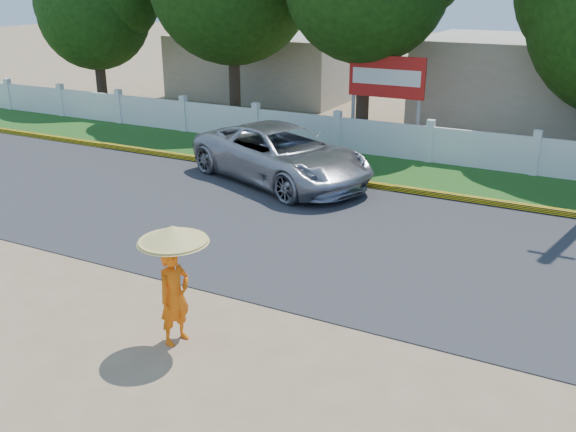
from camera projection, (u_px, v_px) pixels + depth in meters
name	position (u px, v px, depth m)	size (l,w,h in m)	color
ground	(229.00, 333.00, 10.06)	(120.00, 120.00, 0.00)	#9E8460
road	(341.00, 236.00, 13.80)	(60.00, 7.00, 0.02)	#38383A
grass_verge	(414.00, 174.00, 18.17)	(60.00, 3.50, 0.03)	#2D601E
curb	(395.00, 188.00, 16.73)	(40.00, 0.18, 0.16)	yellow
fence	(429.00, 145.00, 19.19)	(40.00, 0.10, 1.10)	silver
building_near	(565.00, 85.00, 23.18)	(10.00, 6.00, 3.20)	#B7AD99
building_far	(265.00, 66.00, 29.70)	(8.00, 5.00, 2.80)	#B7AD99
vehicle	(281.00, 154.00, 17.30)	(2.53, 5.48, 1.52)	#9E9FA6
monk_with_parasol	(174.00, 268.00, 9.40)	(1.05, 1.05, 1.90)	orange
billboard	(386.00, 82.00, 20.33)	(2.50, 0.13, 2.95)	gray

